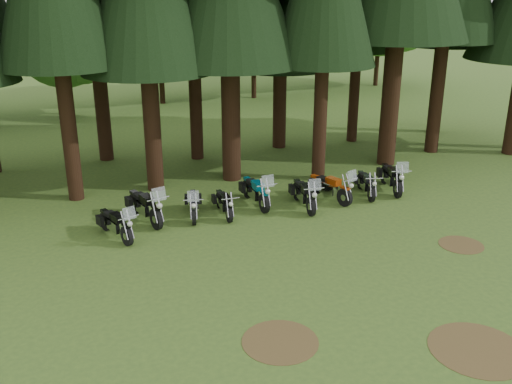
{
  "coord_description": "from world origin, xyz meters",
  "views": [
    {
      "loc": [
        -7.83,
        -12.11,
        7.8
      ],
      "look_at": [
        -0.68,
        5.0,
        1.0
      ],
      "focal_mm": 40.0,
      "sensor_mm": 36.0,
      "label": 1
    }
  ],
  "objects_px": {
    "motorcycle_2": "(193,205)",
    "motorcycle_3": "(224,204)",
    "motorcycle_6": "(330,188)",
    "motorcycle_8": "(391,178)",
    "motorcycle_5": "(304,195)",
    "motorcycle_4": "(256,192)",
    "motorcycle_1": "(145,207)",
    "motorcycle_0": "(116,225)",
    "motorcycle_7": "(366,184)"
  },
  "relations": [
    {
      "from": "motorcycle_1",
      "to": "motorcycle_8",
      "type": "relative_size",
      "value": 1.04
    },
    {
      "from": "motorcycle_2",
      "to": "motorcycle_5",
      "type": "xyz_separation_m",
      "value": [
        4.02,
        -0.72,
        0.05
      ]
    },
    {
      "from": "motorcycle_3",
      "to": "motorcycle_1",
      "type": "bearing_deg",
      "value": 174.63
    },
    {
      "from": "motorcycle_1",
      "to": "motorcycle_5",
      "type": "distance_m",
      "value": 5.75
    },
    {
      "from": "motorcycle_8",
      "to": "motorcycle_0",
      "type": "bearing_deg",
      "value": -160.54
    },
    {
      "from": "motorcycle_0",
      "to": "motorcycle_4",
      "type": "xyz_separation_m",
      "value": [
        5.31,
        0.95,
        0.05
      ]
    },
    {
      "from": "motorcycle_0",
      "to": "motorcycle_6",
      "type": "distance_m",
      "value": 8.11
    },
    {
      "from": "motorcycle_4",
      "to": "motorcycle_3",
      "type": "bearing_deg",
      "value": -161.65
    },
    {
      "from": "motorcycle_8",
      "to": "motorcycle_3",
      "type": "bearing_deg",
      "value": -163.58
    },
    {
      "from": "motorcycle_0",
      "to": "motorcycle_7",
      "type": "height_order",
      "value": "motorcycle_0"
    },
    {
      "from": "motorcycle_0",
      "to": "motorcycle_4",
      "type": "distance_m",
      "value": 5.4
    },
    {
      "from": "motorcycle_2",
      "to": "motorcycle_6",
      "type": "relative_size",
      "value": 0.9
    },
    {
      "from": "motorcycle_5",
      "to": "motorcycle_1",
      "type": "bearing_deg",
      "value": 178.95
    },
    {
      "from": "motorcycle_3",
      "to": "motorcycle_7",
      "type": "relative_size",
      "value": 0.97
    },
    {
      "from": "motorcycle_1",
      "to": "motorcycle_5",
      "type": "relative_size",
      "value": 1.06
    },
    {
      "from": "motorcycle_3",
      "to": "motorcycle_6",
      "type": "relative_size",
      "value": 0.86
    },
    {
      "from": "motorcycle_8",
      "to": "motorcycle_6",
      "type": "bearing_deg",
      "value": -162.16
    },
    {
      "from": "motorcycle_0",
      "to": "motorcycle_5",
      "type": "relative_size",
      "value": 0.92
    },
    {
      "from": "motorcycle_2",
      "to": "motorcycle_3",
      "type": "relative_size",
      "value": 1.05
    },
    {
      "from": "motorcycle_3",
      "to": "motorcycle_0",
      "type": "bearing_deg",
      "value": -167.51
    },
    {
      "from": "motorcycle_8",
      "to": "motorcycle_7",
      "type": "bearing_deg",
      "value": -159.71
    },
    {
      "from": "motorcycle_2",
      "to": "motorcycle_4",
      "type": "xyz_separation_m",
      "value": [
        2.47,
        0.21,
        0.06
      ]
    },
    {
      "from": "motorcycle_1",
      "to": "motorcycle_2",
      "type": "height_order",
      "value": "motorcycle_1"
    },
    {
      "from": "motorcycle_1",
      "to": "motorcycle_2",
      "type": "relative_size",
      "value": 1.2
    },
    {
      "from": "motorcycle_7",
      "to": "motorcycle_0",
      "type": "bearing_deg",
      "value": -161.71
    },
    {
      "from": "motorcycle_0",
      "to": "motorcycle_8",
      "type": "relative_size",
      "value": 0.9
    },
    {
      "from": "motorcycle_2",
      "to": "motorcycle_4",
      "type": "distance_m",
      "value": 2.48
    },
    {
      "from": "motorcycle_1",
      "to": "motorcycle_7",
      "type": "bearing_deg",
      "value": -17.33
    },
    {
      "from": "motorcycle_7",
      "to": "motorcycle_8",
      "type": "xyz_separation_m",
      "value": [
        1.22,
        0.06,
        0.08
      ]
    },
    {
      "from": "motorcycle_6",
      "to": "motorcycle_8",
      "type": "distance_m",
      "value": 2.81
    },
    {
      "from": "motorcycle_5",
      "to": "motorcycle_8",
      "type": "xyz_separation_m",
      "value": [
        4.07,
        0.33,
        0.02
      ]
    },
    {
      "from": "motorcycle_1",
      "to": "motorcycle_6",
      "type": "xyz_separation_m",
      "value": [
        6.92,
        -0.66,
        -0.04
      ]
    },
    {
      "from": "motorcycle_0",
      "to": "motorcycle_3",
      "type": "bearing_deg",
      "value": -9.58
    },
    {
      "from": "motorcycle_1",
      "to": "motorcycle_8",
      "type": "xyz_separation_m",
      "value": [
        9.74,
        -0.65,
        -0.01
      ]
    },
    {
      "from": "motorcycle_5",
      "to": "motorcycle_6",
      "type": "distance_m",
      "value": 1.29
    },
    {
      "from": "motorcycle_1",
      "to": "motorcycle_2",
      "type": "bearing_deg",
      "value": -21.41
    },
    {
      "from": "motorcycle_3",
      "to": "motorcycle_7",
      "type": "distance_m",
      "value": 5.81
    },
    {
      "from": "motorcycle_4",
      "to": "motorcycle_5",
      "type": "xyz_separation_m",
      "value": [
        1.54,
        -0.93,
        -0.01
      ]
    },
    {
      "from": "motorcycle_0",
      "to": "motorcycle_7",
      "type": "relative_size",
      "value": 1.06
    },
    {
      "from": "motorcycle_5",
      "to": "motorcycle_8",
      "type": "distance_m",
      "value": 4.08
    },
    {
      "from": "motorcycle_8",
      "to": "motorcycle_2",
      "type": "bearing_deg",
      "value": -165.19
    },
    {
      "from": "motorcycle_0",
      "to": "motorcycle_4",
      "type": "relative_size",
      "value": 0.9
    },
    {
      "from": "motorcycle_4",
      "to": "motorcycle_0",
      "type": "bearing_deg",
      "value": -169.36
    },
    {
      "from": "motorcycle_2",
      "to": "motorcycle_3",
      "type": "height_order",
      "value": "motorcycle_2"
    },
    {
      "from": "motorcycle_4",
      "to": "motorcycle_6",
      "type": "distance_m",
      "value": 2.86
    },
    {
      "from": "motorcycle_0",
      "to": "motorcycle_6",
      "type": "relative_size",
      "value": 0.94
    },
    {
      "from": "motorcycle_4",
      "to": "motorcycle_5",
      "type": "bearing_deg",
      "value": -30.68
    },
    {
      "from": "motorcycle_7",
      "to": "motorcycle_8",
      "type": "bearing_deg",
      "value": 19.23
    },
    {
      "from": "motorcycle_5",
      "to": "motorcycle_7",
      "type": "xyz_separation_m",
      "value": [
        2.85,
        0.27,
        -0.06
      ]
    },
    {
      "from": "motorcycle_5",
      "to": "motorcycle_8",
      "type": "height_order",
      "value": "motorcycle_8"
    }
  ]
}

